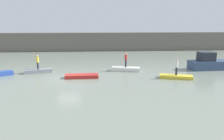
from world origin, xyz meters
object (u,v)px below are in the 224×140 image
Objects in this scene: rowboat_red at (82,76)px; person_white_shirt at (177,67)px; motorboat at (211,63)px; rowboat_yellow at (176,77)px; rowboat_white at (126,69)px; person_red_shirt at (126,59)px; rowboat_grey at (38,71)px; person_yellow_shirt at (38,61)px.

person_white_shirt reaches higher than rowboat_red.
motorboat reaches higher than rowboat_yellow.
person_white_shirt is at bearing -27.97° from rowboat_white.
motorboat is 17.17m from rowboat_red.
person_red_shirt is at bearing -178.44° from motorboat.
rowboat_grey is at bearing -178.41° from rowboat_yellow.
person_yellow_shirt reaches higher than rowboat_white.
person_yellow_shirt is at bearing 150.59° from rowboat_red.
person_white_shirt is at bearing -28.60° from rowboat_grey.
rowboat_white is 2.05× the size of person_white_shirt.
rowboat_yellow is at bearing -27.97° from rowboat_white.
motorboat is at bearing 50.69° from rowboat_yellow.
rowboat_grey is 0.89× the size of rowboat_red.
motorboat is at bearing 12.57° from rowboat_white.
rowboat_grey is at bearing -167.47° from rowboat_white.
person_red_shirt is (-5.14, 4.16, 1.36)m from rowboat_yellow.
person_red_shirt reaches higher than rowboat_red.
motorboat is 3.39× the size of person_red_shirt.
rowboat_red is 6.36m from person_yellow_shirt.
person_white_shirt is at bearing -38.99° from person_red_shirt.
motorboat is 11.43m from person_red_shirt.
rowboat_yellow is at bearing -38.99° from person_red_shirt.
person_red_shirt reaches higher than rowboat_grey.
rowboat_grey is 16.51m from rowboat_yellow.
person_red_shirt is (5.40, 3.22, 1.34)m from rowboat_red.
person_red_shirt is at bearing -13.52° from rowboat_grey.
person_white_shirt is (5.14, -4.16, 1.10)m from rowboat_white.
person_yellow_shirt is at bearing 166.43° from person_white_shirt.
rowboat_red is (5.51, -2.93, -0.03)m from rowboat_grey.
rowboat_yellow is 2.02× the size of person_yellow_shirt.
person_yellow_shirt is 0.95× the size of person_red_shirt.
rowboat_grey reaches higher than rowboat_yellow.
rowboat_white is 1.91× the size of person_red_shirt.
motorboat reaches higher than rowboat_grey.
rowboat_yellow is 16.56m from person_yellow_shirt.
rowboat_yellow is (-6.26, -4.47, -0.62)m from motorboat.
rowboat_grey is 0.92× the size of rowboat_yellow.
person_yellow_shirt is at bearing -178.47° from motorboat.
person_red_shirt is at bearing 37.58° from rowboat_white.
person_yellow_shirt is (0.00, 0.00, 1.23)m from rowboat_grey.
rowboat_red is at bearing -149.19° from person_red_shirt.
motorboat is 1.78× the size of rowboat_white.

